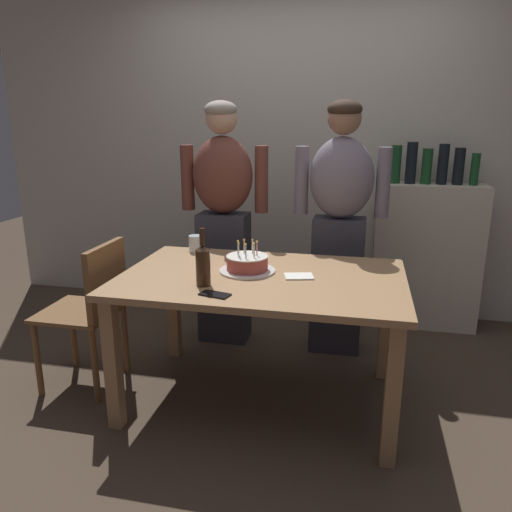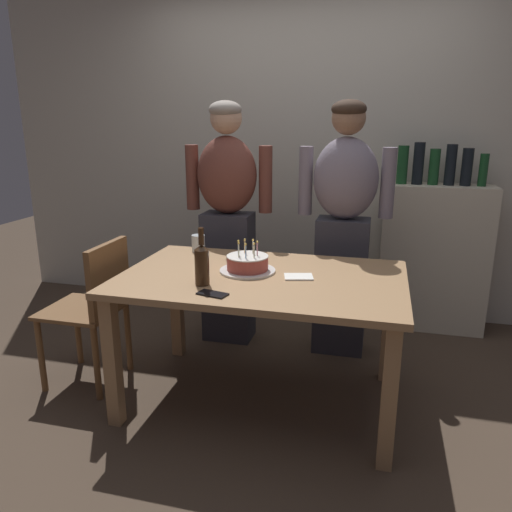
# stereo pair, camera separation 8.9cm
# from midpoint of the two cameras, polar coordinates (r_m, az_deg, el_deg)

# --- Properties ---
(ground_plane) EXTENTS (10.00, 10.00, 0.00)m
(ground_plane) POSITION_cam_midpoint_polar(r_m,az_deg,el_deg) (2.91, -0.26, -16.28)
(ground_plane) COLOR #47382B
(back_wall) EXTENTS (5.20, 0.10, 2.60)m
(back_wall) POSITION_cam_midpoint_polar(r_m,az_deg,el_deg) (4.01, 4.67, 12.12)
(back_wall) COLOR beige
(back_wall) RESTS_ON ground_plane
(dining_table) EXTENTS (1.50, 0.96, 0.74)m
(dining_table) POSITION_cam_midpoint_polar(r_m,az_deg,el_deg) (2.63, -0.28, -4.30)
(dining_table) COLOR #A37A51
(dining_table) RESTS_ON ground_plane
(birthday_cake) EXTENTS (0.30, 0.30, 0.17)m
(birthday_cake) POSITION_cam_midpoint_polar(r_m,az_deg,el_deg) (2.65, -1.99, -0.98)
(birthday_cake) COLOR white
(birthday_cake) RESTS_ON dining_table
(water_glass_near) EXTENTS (0.08, 0.08, 0.10)m
(water_glass_near) POSITION_cam_midpoint_polar(r_m,az_deg,el_deg) (3.08, -7.90, 1.43)
(water_glass_near) COLOR silver
(water_glass_near) RESTS_ON dining_table
(wine_bottle) EXTENTS (0.07, 0.07, 0.29)m
(wine_bottle) POSITION_cam_midpoint_polar(r_m,az_deg,el_deg) (2.43, -7.24, -0.93)
(wine_bottle) COLOR #382314
(wine_bottle) RESTS_ON dining_table
(cell_phone) EXTENTS (0.16, 0.10, 0.01)m
(cell_phone) POSITION_cam_midpoint_polar(r_m,az_deg,el_deg) (2.32, -5.92, -4.49)
(cell_phone) COLOR black
(cell_phone) RESTS_ON dining_table
(napkin_stack) EXTENTS (0.17, 0.14, 0.01)m
(napkin_stack) POSITION_cam_midpoint_polar(r_m,az_deg,el_deg) (2.58, 4.03, -2.38)
(napkin_stack) COLOR white
(napkin_stack) RESTS_ON dining_table
(person_man_bearded) EXTENTS (0.61, 0.27, 1.66)m
(person_man_bearded) POSITION_cam_midpoint_polar(r_m,az_deg,el_deg) (3.38, -4.58, 4.19)
(person_man_bearded) COLOR #33333D
(person_man_bearded) RESTS_ON ground_plane
(person_woman_cardigan) EXTENTS (0.61, 0.27, 1.66)m
(person_woman_cardigan) POSITION_cam_midpoint_polar(r_m,az_deg,el_deg) (3.24, 8.93, 3.57)
(person_woman_cardigan) COLOR #33333D
(person_woman_cardigan) RESTS_ON ground_plane
(dining_chair) EXTENTS (0.42, 0.42, 0.87)m
(dining_chair) POSITION_cam_midpoint_polar(r_m,az_deg,el_deg) (2.99, -19.30, -5.29)
(dining_chair) COLOR brown
(dining_chair) RESTS_ON ground_plane
(shelf_cabinet) EXTENTS (0.77, 0.30, 1.39)m
(shelf_cabinet) POSITION_cam_midpoint_polar(r_m,az_deg,el_deg) (3.89, 18.60, 0.30)
(shelf_cabinet) COLOR beige
(shelf_cabinet) RESTS_ON ground_plane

